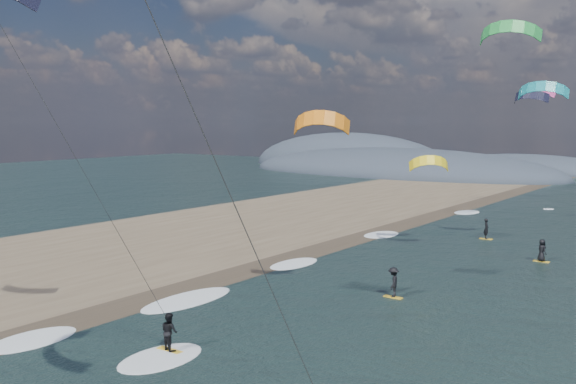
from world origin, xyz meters
The scene contains 6 objects.
wet_sand_strip centered at (-12.00, 10.00, 0.00)m, with size 3.00×240.00×0.00m, color #382D23.
coastal_hills centered at (-44.84, 107.86, 0.00)m, with size 80.00×41.00×15.00m.
kitesurfer_near_b centered at (-7.40, 4.46, 10.55)m, with size 7.08×8.61×16.07m.
far_kitesurfers centered at (-0.26, 30.57, 0.87)m, with size 7.33×22.11×1.78m.
bg_kite_field centered at (0.42, 52.52, 11.39)m, with size 15.35×71.53×10.18m.
shoreline_surf centered at (-10.80, 14.75, 0.00)m, with size 2.40×79.40×0.11m.
Camera 1 is at (15.18, -10.11, 10.05)m, focal length 40.00 mm.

